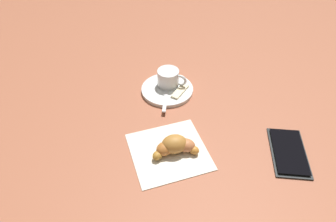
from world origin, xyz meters
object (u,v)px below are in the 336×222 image
at_px(croissant, 175,146).
at_px(sugar_packet, 180,91).
at_px(espresso_cup, 169,78).
at_px(teaspoon, 169,88).
at_px(saucer, 167,90).
at_px(cell_phone, 289,152).
at_px(napkin, 169,151).

bearing_deg(croissant, sugar_packet, -19.83).
relative_size(espresso_cup, teaspoon, 0.54).
relative_size(saucer, teaspoon, 1.01).
xyz_separation_m(sugar_packet, cell_phone, (-0.25, -0.17, -0.01)).
bearing_deg(sugar_packet, saucer, 94.95).
distance_m(napkin, cell_phone, 0.26).
relative_size(teaspoon, napkin, 0.84).
bearing_deg(espresso_cup, saucer, 149.17).
distance_m(saucer, croissant, 0.21).
height_order(saucer, cell_phone, saucer).
bearing_deg(teaspoon, saucer, 52.13).
bearing_deg(croissant, saucer, -10.37).
relative_size(teaspoon, croissant, 1.24).
bearing_deg(sugar_packet, espresso_cup, 75.13).
bearing_deg(cell_phone, teaspoon, 36.05).
height_order(espresso_cup, croissant, espresso_cup).
relative_size(saucer, croissant, 1.26).
height_order(saucer, espresso_cup, espresso_cup).
xyz_separation_m(teaspoon, sugar_packet, (-0.02, -0.02, 0.00)).
height_order(sugar_packet, cell_phone, sugar_packet).
bearing_deg(napkin, saucer, -13.65).
height_order(teaspoon, napkin, teaspoon).
distance_m(saucer, espresso_cup, 0.03).
bearing_deg(croissant, napkin, 69.88).
xyz_separation_m(saucer, cell_phone, (-0.27, -0.20, -0.00)).
distance_m(espresso_cup, sugar_packet, 0.05).
bearing_deg(sugar_packet, cell_phone, -99.69).
bearing_deg(croissant, teaspoon, -11.39).
bearing_deg(croissant, espresso_cup, -11.66).
bearing_deg(teaspoon, cell_phone, -143.95).
bearing_deg(saucer, sugar_packet, -130.71).
distance_m(espresso_cup, cell_phone, 0.34).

